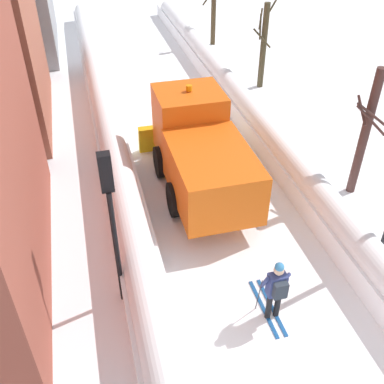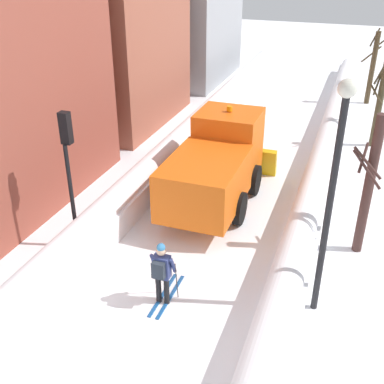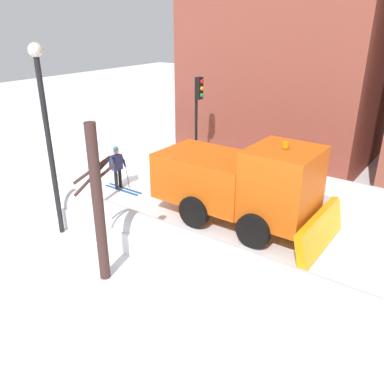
% 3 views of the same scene
% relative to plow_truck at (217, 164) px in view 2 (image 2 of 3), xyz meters
% --- Properties ---
extents(ground_plane, '(80.00, 80.00, 0.00)m').
position_rel_plow_truck_xyz_m(ground_plane, '(0.31, 3.04, -1.48)').
color(ground_plane, white).
extents(snowbank_left, '(1.10, 36.00, 1.31)m').
position_rel_plow_truck_xyz_m(snowbank_left, '(-2.60, 3.04, -0.85)').
color(snowbank_left, white).
rests_on(snowbank_left, ground).
extents(snowbank_right, '(1.10, 36.00, 1.15)m').
position_rel_plow_truck_xyz_m(snowbank_right, '(3.22, 3.04, -0.95)').
color(snowbank_right, white).
rests_on(snowbank_right, ground).
extents(plow_truck, '(3.20, 5.98, 3.12)m').
position_rel_plow_truck_xyz_m(plow_truck, '(0.00, 0.00, 0.00)').
color(plow_truck, orange).
rests_on(plow_truck, ground).
extents(skier, '(0.62, 1.80, 1.81)m').
position_rel_plow_truck_xyz_m(skier, '(0.29, -5.56, -0.48)').
color(skier, black).
rests_on(skier, ground).
extents(traffic_light_pole, '(0.28, 0.42, 4.21)m').
position_rel_plow_truck_xyz_m(traffic_light_pole, '(-3.13, -3.97, 1.49)').
color(traffic_light_pole, black).
rests_on(traffic_light_pole, ground).
extents(street_lamp, '(0.40, 0.40, 5.86)m').
position_rel_plow_truck_xyz_m(street_lamp, '(3.98, -4.44, 2.18)').
color(street_lamp, black).
rests_on(street_lamp, ground).
extents(bare_tree_near, '(0.90, 1.08, 4.27)m').
position_rel_plow_truck_xyz_m(bare_tree_near, '(4.86, -1.43, 0.70)').
color(bare_tree_near, '#462D29').
rests_on(bare_tree_near, ground).
extents(bare_tree_mid, '(1.00, 1.17, 4.44)m').
position_rel_plow_truck_xyz_m(bare_tree_mid, '(5.11, 7.41, 0.58)').
color(bare_tree_mid, '#423A25').
rests_on(bare_tree_mid, ground).
extents(bare_tree_far, '(1.24, 0.82, 4.09)m').
position_rel_plow_truck_xyz_m(bare_tree_far, '(4.67, 13.98, 0.58)').
color(bare_tree_far, '#423421').
rests_on(bare_tree_far, ground).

